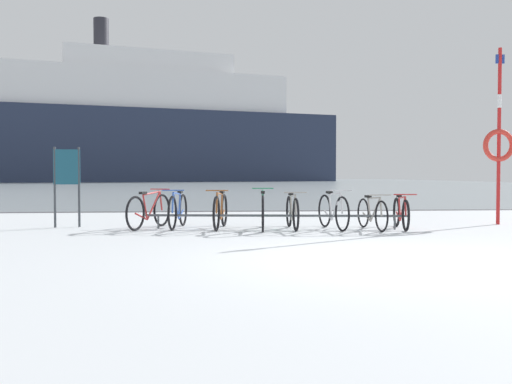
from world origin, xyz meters
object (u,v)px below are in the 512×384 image
Objects in this scene: bicycle_0 at (149,211)px; rescue_post at (499,141)px; bicycle_4 at (292,212)px; bicycle_5 at (333,211)px; bicycle_6 at (372,213)px; ferry_ship at (155,129)px; info_sign at (67,174)px; bicycle_1 at (178,211)px; bicycle_3 at (263,211)px; bicycle_2 at (220,211)px; bicycle_7 at (401,213)px.

rescue_post is (7.79, 0.27, 1.52)m from bicycle_0.
bicycle_4 is at bearing -7.92° from bicycle_0.
bicycle_6 is at bearing -11.37° from bicycle_5.
bicycle_0 is 0.03× the size of ferry_ship.
info_sign is (-1.78, 0.45, 0.77)m from bicycle_0.
info_sign is 76.32m from ferry_ship.
rescue_post is at bearing 8.08° from bicycle_4.
bicycle_1 is 0.98× the size of info_sign.
bicycle_3 reaches higher than bicycle_4.
bicycle_2 is at bearing -13.75° from bicycle_1.
bicycle_0 is 5.25m from bicycle_7.
rescue_post reaches higher than bicycle_4.
bicycle_4 is 0.84m from bicycle_5.
ferry_ship is (-14.21, 76.04, 6.20)m from rescue_post.
ferry_ship is at bearing 97.57° from bicycle_5.
bicycle_5 is (1.45, -0.06, -0.01)m from bicycle_3.
bicycle_6 is at bearing -9.27° from bicycle_2.
info_sign is 0.43× the size of rescue_post.
bicycle_4 is (2.97, -0.41, -0.02)m from bicycle_0.
bicycle_0 is 3.00m from bicycle_4.
bicycle_7 is 0.41× the size of rescue_post.
bicycle_4 is 2.26m from bicycle_7.
bicycle_1 is at bearing -9.89° from info_sign.
bicycle_5 is at bearing -10.02° from bicycle_1.
rescue_post reaches higher than bicycle_5.
bicycle_6 is 0.03× the size of ferry_ship.
ferry_ship reaches higher than rescue_post.
bicycle_3 is 0.62m from bicycle_4.
bicycle_4 is at bearing -83.03° from ferry_ship.
bicycle_2 reaches higher than bicycle_4.
bicycle_2 is at bearing 161.75° from bicycle_3.
bicycle_0 is 0.97× the size of info_sign.
bicycle_7 is at bearing -2.71° from bicycle_5.
bicycle_0 is 0.42× the size of rescue_post.
bicycle_3 is at bearing -83.49° from ferry_ship.
info_sign is (-6.36, 1.14, 0.81)m from bicycle_6.
bicycle_6 is (1.61, -0.27, -0.02)m from bicycle_4.
bicycle_0 is 1.01× the size of bicycle_7.
bicycle_2 is at bearing -175.90° from rescue_post.
bicycle_3 is at bearing -11.18° from bicycle_0.
ferry_ship is (-7.90, 76.49, 7.73)m from bicycle_2.
bicycle_4 is (1.48, -0.23, -0.02)m from bicycle_2.
bicycle_6 is 0.93× the size of info_sign.
bicycle_1 is 0.93× the size of bicycle_3.
bicycle_5 is 1.04× the size of bicycle_6.
bicycle_3 is 1.14× the size of bicycle_6.
info_sign is 0.03× the size of ferry_ship.
rescue_post is at bearing 2.00° from bicycle_0.
rescue_post is 77.60m from ferry_ship.
bicycle_2 is 0.03× the size of ferry_ship.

